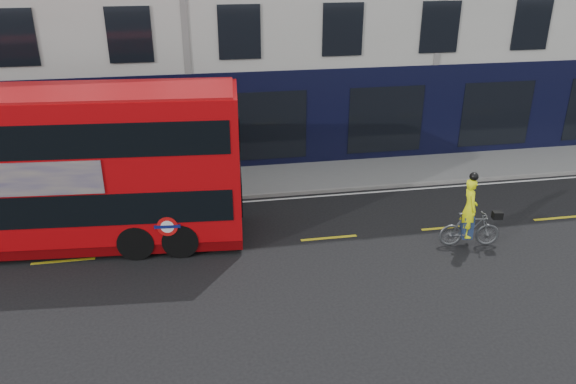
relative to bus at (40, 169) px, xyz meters
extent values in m
plane|color=black|center=(4.49, -2.73, -2.45)|extent=(120.00, 120.00, 0.00)
cube|color=slate|center=(4.49, 3.77, -2.39)|extent=(60.00, 3.00, 0.12)
cube|color=gray|center=(4.49, 2.27, -2.38)|extent=(60.00, 0.12, 0.13)
cube|color=black|center=(4.49, 5.25, -0.45)|extent=(50.00, 0.08, 4.00)
cube|color=silver|center=(4.49, 1.97, -2.44)|extent=(58.00, 0.10, 0.01)
cube|color=#B7070B|center=(-0.04, 0.01, 0.15)|extent=(11.94, 3.63, 4.22)
cube|color=#5B0305|center=(-0.04, 0.01, -2.12)|extent=(11.94, 3.57, 0.32)
cube|color=black|center=(-0.04, 0.01, -0.79)|extent=(11.48, 3.63, 0.96)
cube|color=black|center=(-0.04, 0.01, 1.24)|extent=(11.48, 3.63, 0.96)
cube|color=#970A0E|center=(-0.04, 0.01, 2.28)|extent=(11.70, 3.50, 0.09)
cube|color=black|center=(5.84, -0.48, -0.79)|extent=(0.24, 2.40, 0.96)
cube|color=black|center=(5.84, -0.48, 1.24)|extent=(0.24, 2.40, 0.96)
cylinder|color=red|center=(3.57, -1.66, -1.38)|extent=(0.60, 0.07, 0.60)
cylinder|color=white|center=(3.57, -1.67, -1.38)|extent=(0.39, 0.05, 0.38)
cube|color=#0C1459|center=(3.57, -1.67, -1.38)|extent=(0.75, 0.08, 0.10)
cylinder|color=black|center=(4.01, -0.33, -1.91)|extent=(1.29, 2.80, 1.07)
cylinder|color=black|center=(2.73, -0.22, -1.91)|extent=(1.29, 2.80, 1.07)
imported|color=#4F5255|center=(12.57, -2.45, -1.89)|extent=(1.91, 0.79, 1.11)
imported|color=#DEE80D|center=(12.47, -2.43, -1.17)|extent=(0.54, 0.73, 1.85)
cube|color=black|center=(13.34, -2.56, -1.42)|extent=(0.31, 0.26, 0.22)
cube|color=navy|center=(12.47, -2.43, -1.79)|extent=(0.36, 0.43, 0.71)
sphere|color=black|center=(12.47, -2.43, -0.16)|extent=(0.26, 0.26, 0.26)
camera|label=1|loc=(4.44, -16.38, 5.99)|focal=35.00mm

